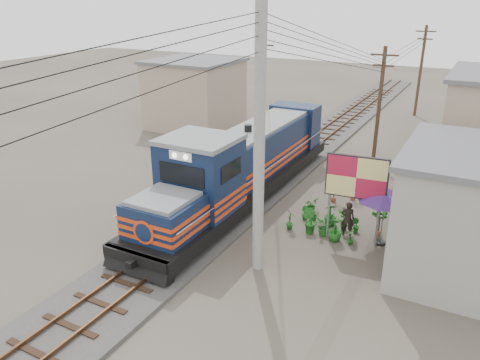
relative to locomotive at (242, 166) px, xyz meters
The scene contains 14 objects.
ground 5.22m from the locomotive, 90.00° to the right, with size 120.00×120.00×0.00m, color #473F35.
ballast 5.37m from the locomotive, 90.00° to the left, with size 3.60×70.00×0.16m, color #595651.
track 5.32m from the locomotive, 90.00° to the left, with size 1.15×70.00×0.12m.
locomotive is the anchor object (origin of this frame).
utility_pole_main 7.20m from the locomotive, 57.07° to the right, with size 0.40×0.40×10.00m.
wooden_pole_mid 10.32m from the locomotive, 63.68° to the left, with size 1.60×0.24×7.00m.
wooden_pole_far 23.69m from the locomotive, 78.26° to the left, with size 1.60×0.24×7.50m.
wooden_pole_left 14.14m from the locomotive, 110.90° to the left, with size 1.60×0.24×7.00m.
power_lines 6.80m from the locomotive, 92.26° to the left, with size 9.65×19.00×3.30m.
shophouse_left 14.96m from the locomotive, 132.03° to the left, with size 6.30×6.30×5.20m.
billboard 6.43m from the locomotive, 16.25° to the right, with size 2.46×0.36×3.81m.
market_umbrella 7.36m from the locomotive, 10.55° to the right, with size 2.32×2.32×2.54m.
vendor 5.99m from the locomotive, 12.35° to the right, with size 0.57×0.38×1.57m, color black.
plant_nursery 4.99m from the locomotive, 14.97° to the right, with size 3.19×2.94×1.11m.
Camera 1 is at (10.15, -14.41, 9.62)m, focal length 35.00 mm.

